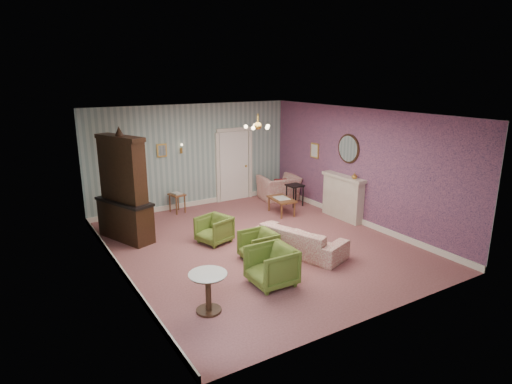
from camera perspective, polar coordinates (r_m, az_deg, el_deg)
floor at (r=9.76m, az=0.22°, el=-6.94°), size 7.00×7.00×0.00m
ceiling at (r=9.06m, az=0.24°, el=10.28°), size 7.00×7.00×0.00m
wall_back at (r=12.35m, az=-8.35°, el=4.69°), size 6.00×0.00×6.00m
wall_front at (r=6.71m, az=16.18°, el=-4.88°), size 6.00×0.00×6.00m
wall_left at (r=8.19m, az=-17.93°, el=-1.36°), size 0.00×7.00×7.00m
wall_right at (r=11.13m, az=13.51°, el=3.26°), size 0.00×7.00×7.00m
wall_right_floral at (r=11.12m, az=13.46°, el=3.25°), size 0.00×7.00×7.00m
door at (r=12.94m, az=-2.91°, el=3.65°), size 1.12×0.12×2.16m
olive_chair_a at (r=7.87m, az=2.05°, el=-9.51°), size 0.73×0.77×0.78m
olive_chair_b at (r=8.88m, az=0.27°, el=-6.91°), size 0.62×0.66×0.67m
olive_chair_c at (r=9.80m, az=-5.55°, el=-4.78°), size 0.79×0.82×0.68m
sofa_chintz at (r=9.27m, az=5.67°, el=-5.63°), size 1.25×2.10×0.79m
wingback_chair at (r=13.07m, az=3.04°, el=1.08°), size 1.19×0.86×0.97m
dresser at (r=10.16m, az=-17.16°, el=0.81°), size 1.04×1.61×2.54m
fireplace at (r=11.52m, az=11.36°, el=-0.67°), size 0.30×1.40×1.16m
mantel_vase at (r=11.07m, az=12.85°, el=2.08°), size 0.15×0.15×0.15m
oval_mirror at (r=11.32m, az=12.07°, el=5.60°), size 0.04×0.76×0.84m
framed_print at (r=12.36m, az=7.75°, el=5.43°), size 0.04×0.34×0.42m
coffee_table at (r=11.78m, az=3.38°, el=-1.84°), size 0.58×0.92×0.45m
side_table_black at (r=12.49m, az=5.12°, el=-0.43°), size 0.43×0.43×0.63m
pedestal_table at (r=7.10m, az=-6.30°, el=-13.01°), size 0.77×0.77×0.68m
nesting_table at (r=12.07m, az=-10.34°, el=-1.34°), size 0.42×0.49×0.57m
gilt_mirror_back at (r=11.95m, az=-12.29°, el=5.37°), size 0.28×0.06×0.36m
sconce_left at (r=11.77m, az=-14.79°, el=5.06°), size 0.16×0.12×0.30m
sconce_right at (r=12.12m, az=-9.80°, el=5.63°), size 0.16×0.12×0.30m
chandelier at (r=9.09m, az=0.24°, el=8.59°), size 0.56×0.56×0.36m
burgundy_cushion at (r=12.93m, az=3.24°, el=0.90°), size 0.41×0.28×0.39m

